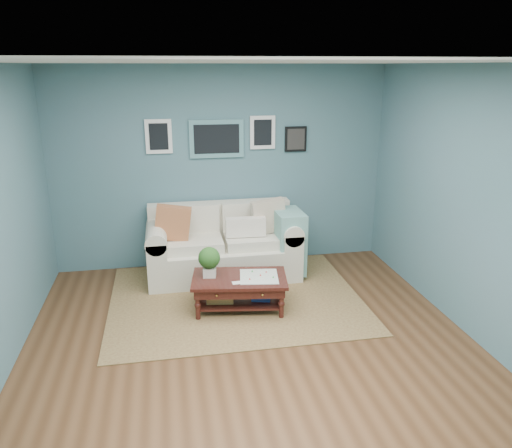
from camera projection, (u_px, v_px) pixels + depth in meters
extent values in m
plane|color=brown|center=(255.00, 356.00, 4.81)|extent=(5.00, 5.00, 0.00)
plane|color=white|center=(255.00, 62.00, 3.99)|extent=(5.00, 5.00, 0.00)
cube|color=#467175|center=(222.00, 168.00, 6.74)|extent=(4.50, 0.02, 2.70)
cube|color=#467175|center=(366.00, 402.00, 2.05)|extent=(4.50, 0.02, 2.70)
cube|color=#467175|center=(485.00, 210.00, 4.79)|extent=(0.02, 5.00, 2.70)
cube|color=#568B90|center=(217.00, 139.00, 6.58)|extent=(0.72, 0.03, 0.50)
cube|color=black|center=(217.00, 139.00, 6.57)|extent=(0.60, 0.01, 0.38)
cube|color=white|center=(159.00, 136.00, 6.44)|extent=(0.34, 0.03, 0.44)
cube|color=white|center=(263.00, 132.00, 6.67)|extent=(0.34, 0.03, 0.44)
cube|color=black|center=(296.00, 139.00, 6.78)|extent=(0.30, 0.03, 0.34)
cube|color=brown|center=(236.00, 298.00, 5.99)|extent=(2.94, 2.36, 0.01)
cube|color=beige|center=(223.00, 260.00, 6.59)|extent=(1.45, 0.90, 0.43)
cube|color=beige|center=(220.00, 220.00, 6.78)|extent=(1.90, 0.23, 0.49)
cube|color=beige|center=(158.00, 257.00, 6.41)|extent=(0.25, 0.90, 0.63)
cube|color=beige|center=(286.00, 249.00, 6.71)|extent=(0.25, 0.90, 0.63)
cylinder|color=beige|center=(156.00, 234.00, 6.32)|extent=(0.27, 0.90, 0.27)
cylinder|color=beige|center=(286.00, 227.00, 6.62)|extent=(0.27, 0.90, 0.27)
cube|color=beige|center=(193.00, 244.00, 6.38)|extent=(0.74, 0.57, 0.13)
cube|color=beige|center=(253.00, 240.00, 6.52)|extent=(0.74, 0.57, 0.13)
cube|color=beige|center=(191.00, 219.00, 6.58)|extent=(0.74, 0.12, 0.37)
cube|color=beige|center=(249.00, 216.00, 6.71)|extent=(0.74, 0.12, 0.37)
cube|color=#C15C39|center=(173.00, 223.00, 6.26)|extent=(0.49, 0.18, 0.49)
cube|color=beige|center=(269.00, 216.00, 6.55)|extent=(0.48, 0.18, 0.47)
cube|color=silver|center=(246.00, 227.00, 6.40)|extent=(0.51, 0.12, 0.25)
cube|color=#7CB5AB|center=(288.00, 241.00, 6.55)|extent=(0.35, 0.56, 0.82)
cube|color=black|center=(239.00, 279.00, 5.62)|extent=(1.14, 0.77, 0.04)
cube|color=black|center=(239.00, 284.00, 5.65)|extent=(1.06, 0.69, 0.11)
cube|color=black|center=(240.00, 301.00, 5.71)|extent=(0.96, 0.59, 0.02)
sphere|color=gold|center=(217.00, 296.00, 5.37)|extent=(0.03, 0.03, 0.03)
sphere|color=gold|center=(263.00, 295.00, 5.38)|extent=(0.03, 0.03, 0.03)
cylinder|color=black|center=(198.00, 305.00, 5.44)|extent=(0.05, 0.05, 0.36)
cylinder|color=black|center=(281.00, 303.00, 5.47)|extent=(0.05, 0.05, 0.36)
cylinder|color=black|center=(201.00, 286.00, 5.89)|extent=(0.05, 0.05, 0.36)
cylinder|color=black|center=(278.00, 285.00, 5.93)|extent=(0.05, 0.05, 0.36)
cube|color=silver|center=(210.00, 272.00, 5.63)|extent=(0.16, 0.16, 0.11)
sphere|color=#21551C|center=(209.00, 258.00, 5.58)|extent=(0.25, 0.25, 0.25)
cube|color=white|center=(259.00, 277.00, 5.63)|extent=(0.48, 0.48, 0.01)
cube|color=#AD8248|center=(220.00, 293.00, 5.67)|extent=(0.33, 0.25, 0.18)
cube|color=navy|center=(261.00, 295.00, 5.72)|extent=(0.23, 0.19, 0.10)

